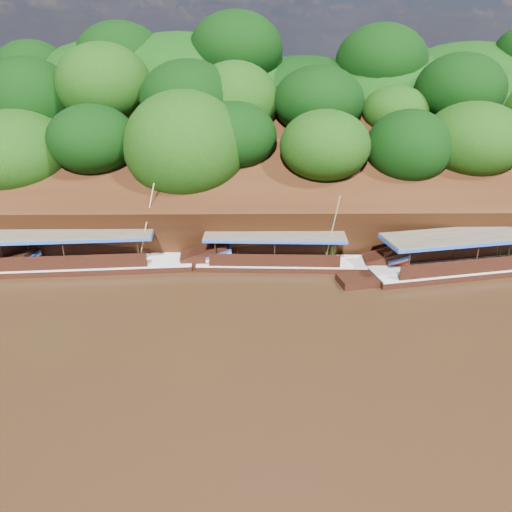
{
  "coord_description": "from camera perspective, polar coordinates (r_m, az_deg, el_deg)",
  "views": [
    {
      "loc": [
        -4.53,
        -21.26,
        13.3
      ],
      "look_at": [
        -4.21,
        7.0,
        1.34
      ],
      "focal_mm": 35.0,
      "sensor_mm": 36.0,
      "label": 1
    }
  ],
  "objects": [
    {
      "name": "ground",
      "position": [
        25.48,
        9.8,
        -8.9
      ],
      "size": [
        160.0,
        160.0,
        0.0
      ],
      "primitive_type": "plane",
      "color": "black",
      "rests_on": "ground"
    },
    {
      "name": "boat_1",
      "position": [
        32.33,
        4.59,
        -0.41
      ],
      "size": [
        13.55,
        2.78,
        5.59
      ],
      "rotation": [
        0.0,
        0.0,
        -0.04
      ],
      "color": "black",
      "rests_on": "ground"
    },
    {
      "name": "reeds",
      "position": [
        33.13,
        0.25,
        0.98
      ],
      "size": [
        50.14,
        2.64,
        2.15
      ],
      "color": "#2D6018",
      "rests_on": "ground"
    },
    {
      "name": "boat_0",
      "position": [
        34.89,
        24.99,
        -0.68
      ],
      "size": [
        16.36,
        5.26,
        6.85
      ],
      "rotation": [
        0.0,
        0.0,
        0.2
      ],
      "color": "black",
      "rests_on": "ground"
    },
    {
      "name": "riverbank",
      "position": [
        45.67,
        5.1,
        8.37
      ],
      "size": [
        120.0,
        30.06,
        19.4
      ],
      "color": "black",
      "rests_on": "ground"
    },
    {
      "name": "boat_2",
      "position": [
        33.57,
        -17.67,
        -0.47
      ],
      "size": [
        16.43,
        3.49,
        5.95
      ],
      "rotation": [
        0.0,
        0.0,
        0.08
      ],
      "color": "black",
      "rests_on": "ground"
    }
  ]
}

